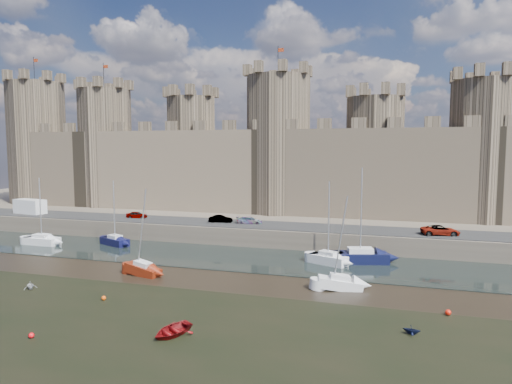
# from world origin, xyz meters

# --- Properties ---
(ground) EXTENTS (160.00, 160.00, 0.00)m
(ground) POSITION_xyz_m (0.00, 0.00, 0.00)
(ground) COLOR black
(ground) RESTS_ON ground
(seaweed_patch) EXTENTS (70.00, 34.00, 0.01)m
(seaweed_patch) POSITION_xyz_m (0.00, -6.00, 0.01)
(seaweed_patch) COLOR black
(seaweed_patch) RESTS_ON ground
(water_channel) EXTENTS (160.00, 12.00, 0.08)m
(water_channel) POSITION_xyz_m (0.00, 24.00, 0.04)
(water_channel) COLOR black
(water_channel) RESTS_ON ground
(quay) EXTENTS (160.00, 60.00, 2.50)m
(quay) POSITION_xyz_m (0.00, 60.00, 1.25)
(quay) COLOR #4C443A
(quay) RESTS_ON ground
(road) EXTENTS (160.00, 7.00, 0.10)m
(road) POSITION_xyz_m (0.00, 34.00, 2.55)
(road) COLOR black
(road) RESTS_ON quay
(castle) EXTENTS (108.50, 11.00, 29.00)m
(castle) POSITION_xyz_m (-0.64, 48.00, 11.67)
(castle) COLOR #42382B
(castle) RESTS_ON quay
(car_0) EXTENTS (3.39, 1.82, 1.10)m
(car_0) POSITION_xyz_m (-17.33, 34.51, 3.05)
(car_0) COLOR gray
(car_0) RESTS_ON quay
(car_1) EXTENTS (3.60, 1.76, 1.14)m
(car_1) POSITION_xyz_m (-3.13, 34.16, 3.07)
(car_1) COLOR gray
(car_1) RESTS_ON quay
(car_2) EXTENTS (3.93, 2.17, 1.08)m
(car_2) POSITION_xyz_m (1.23, 34.41, 3.04)
(car_2) COLOR gray
(car_2) RESTS_ON quay
(car_3) EXTENTS (4.99, 2.98, 1.30)m
(car_3) POSITION_xyz_m (26.90, 32.97, 3.15)
(car_3) COLOR gray
(car_3) RESTS_ON quay
(van) EXTENTS (5.87, 3.12, 2.43)m
(van) POSITION_xyz_m (-36.93, 33.50, 3.72)
(van) COLOR silver
(van) RESTS_ON quay
(sailboat_0) EXTENTS (5.01, 2.03, 9.31)m
(sailboat_0) POSITION_xyz_m (-25.63, 23.39, 0.74)
(sailboat_0) COLOR silver
(sailboat_0) RESTS_ON ground
(sailboat_1) EXTENTS (4.80, 3.32, 8.96)m
(sailboat_1) POSITION_xyz_m (-15.62, 26.00, 0.73)
(sailboat_1) COLOR black
(sailboat_1) RESTS_ON ground
(sailboat_2) EXTENTS (4.78, 3.35, 9.62)m
(sailboat_2) POSITION_xyz_m (14.07, 24.08, 0.78)
(sailboat_2) COLOR silver
(sailboat_2) RESTS_ON ground
(sailboat_3) EXTENTS (6.79, 4.04, 11.16)m
(sailboat_3) POSITION_xyz_m (17.58, 25.84, 0.85)
(sailboat_3) COLOR black
(sailboat_3) RESTS_ON ground
(sailboat_4) EXTENTS (4.21, 2.33, 9.29)m
(sailboat_4) POSITION_xyz_m (-4.19, 14.07, 0.70)
(sailboat_4) COLOR maroon
(sailboat_4) RESTS_ON ground
(sailboat_5) EXTENTS (4.46, 2.61, 9.03)m
(sailboat_5) POSITION_xyz_m (16.42, 15.15, 0.67)
(sailboat_5) COLOR silver
(sailboat_5) RESTS_ON ground
(dinghy_3) EXTENTS (1.85, 1.81, 0.74)m
(dinghy_3) POSITION_xyz_m (-12.00, 6.66, 0.37)
(dinghy_3) COLOR beige
(dinghy_3) RESTS_ON ground
(dinghy_4) EXTENTS (3.31, 3.73, 0.64)m
(dinghy_4) POSITION_xyz_m (6.10, 0.70, 0.32)
(dinghy_4) COLOR maroon
(dinghy_4) RESTS_ON ground
(dinghy_7) EXTENTS (1.30, 1.14, 0.65)m
(dinghy_7) POSITION_xyz_m (22.60, 5.91, 0.32)
(dinghy_7) COLOR black
(dinghy_7) RESTS_ON ground
(buoy_1) EXTENTS (0.40, 0.40, 0.40)m
(buoy_1) POSITION_xyz_m (-3.32, 5.93, 0.20)
(buoy_1) COLOR #FC510B
(buoy_1) RESTS_ON ground
(buoy_3) EXTENTS (0.47, 0.47, 0.47)m
(buoy_3) POSITION_xyz_m (25.57, 10.80, 0.24)
(buoy_3) COLOR red
(buoy_3) RESTS_ON ground
(buoy_4) EXTENTS (0.40, 0.40, 0.40)m
(buoy_4) POSITION_xyz_m (-3.30, -2.56, 0.20)
(buoy_4) COLOR red
(buoy_4) RESTS_ON ground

